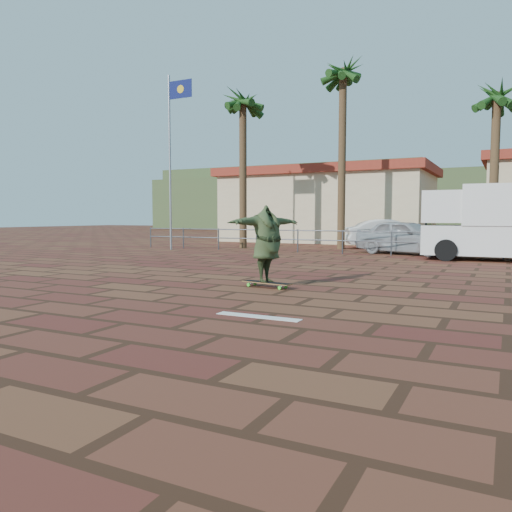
{
  "coord_description": "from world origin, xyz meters",
  "views": [
    {
      "loc": [
        4.13,
        -8.04,
        1.56
      ],
      "look_at": [
        -0.18,
        0.45,
        0.8
      ],
      "focal_mm": 35.0,
      "sensor_mm": 36.0,
      "label": 1
    }
  ],
  "objects_px": {
    "longboard": "(267,283)",
    "skateboarder": "(267,244)",
    "car_silver": "(406,237)",
    "car_white": "(390,234)",
    "campervan": "(502,221)"
  },
  "relations": [
    {
      "from": "campervan",
      "to": "skateboarder",
      "type": "bearing_deg",
      "value": -116.55
    },
    {
      "from": "longboard",
      "to": "car_silver",
      "type": "relative_size",
      "value": 0.29
    },
    {
      "from": "skateboarder",
      "to": "campervan",
      "type": "bearing_deg",
      "value": -4.64
    },
    {
      "from": "longboard",
      "to": "car_silver",
      "type": "xyz_separation_m",
      "value": [
        0.96,
        11.24,
        0.62
      ]
    },
    {
      "from": "skateboarder",
      "to": "car_white",
      "type": "relative_size",
      "value": 0.49
    },
    {
      "from": "longboard",
      "to": "skateboarder",
      "type": "height_order",
      "value": "skateboarder"
    },
    {
      "from": "skateboarder",
      "to": "campervan",
      "type": "relative_size",
      "value": 0.4
    },
    {
      "from": "car_silver",
      "to": "car_white",
      "type": "xyz_separation_m",
      "value": [
        -1.39,
        3.5,
        -0.01
      ]
    },
    {
      "from": "longboard",
      "to": "car_white",
      "type": "height_order",
      "value": "car_white"
    },
    {
      "from": "longboard",
      "to": "skateboarder",
      "type": "distance_m",
      "value": 0.86
    },
    {
      "from": "longboard",
      "to": "campervan",
      "type": "bearing_deg",
      "value": 74.52
    },
    {
      "from": "campervan",
      "to": "car_white",
      "type": "height_order",
      "value": "campervan"
    },
    {
      "from": "car_silver",
      "to": "car_white",
      "type": "distance_m",
      "value": 3.77
    },
    {
      "from": "skateboarder",
      "to": "campervan",
      "type": "xyz_separation_m",
      "value": [
        4.49,
        9.73,
        0.44
      ]
    },
    {
      "from": "longboard",
      "to": "car_silver",
      "type": "height_order",
      "value": "car_silver"
    }
  ]
}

